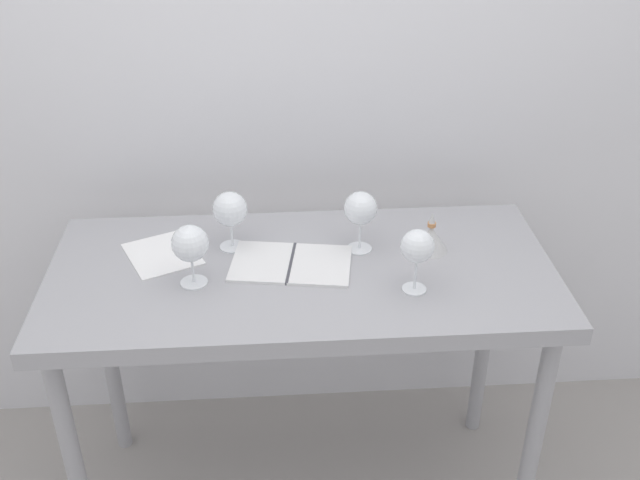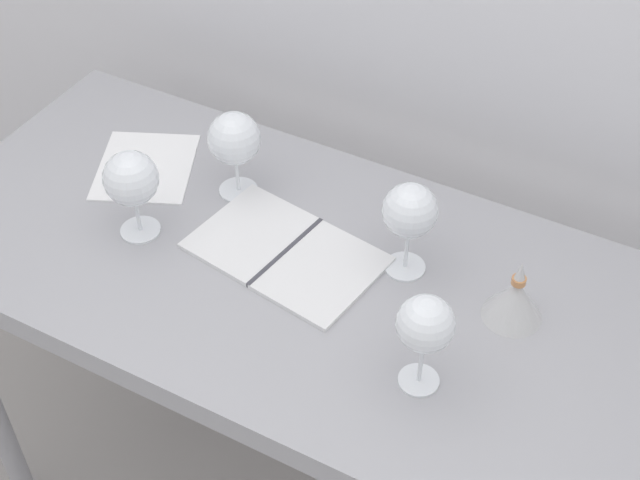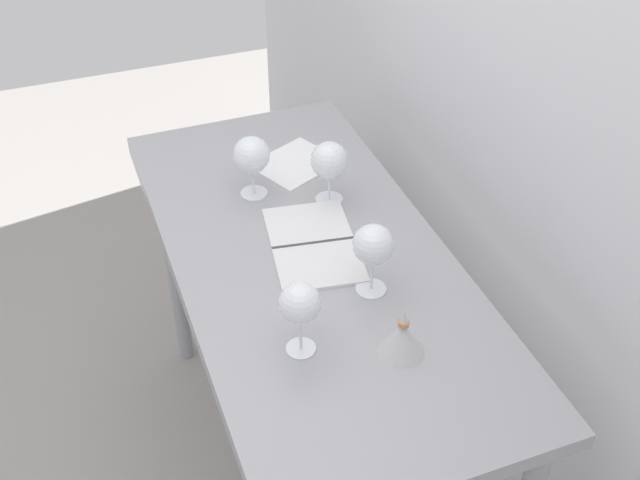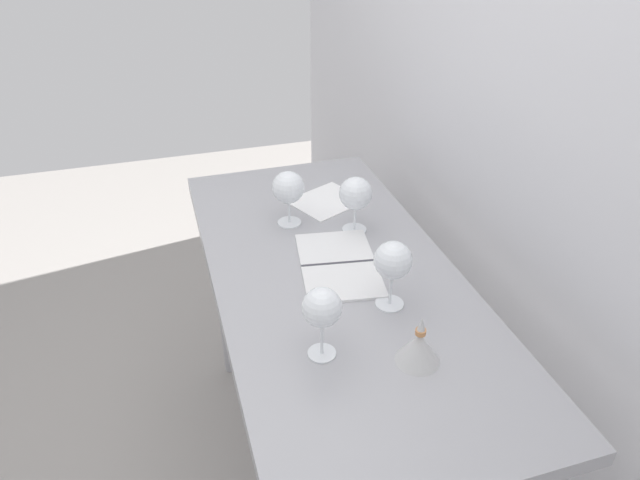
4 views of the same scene
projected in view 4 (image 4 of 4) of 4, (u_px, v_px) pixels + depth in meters
name	position (u px, v px, depth m)	size (l,w,h in m)	color
ground_plane	(333.00, 477.00, 2.03)	(6.00, 6.00, 0.00)	gray
back_wall	(522.00, 112.00, 1.46)	(3.80, 0.04, 2.60)	silver
steel_counter	(335.00, 303.00, 1.61)	(1.40, 0.65, 0.90)	#9C9CA1
wine_glass_far_left	(356.00, 195.00, 1.67)	(0.10, 0.10, 0.17)	white
wine_glass_far_right	(393.00, 262.00, 1.37)	(0.09, 0.09, 0.18)	white
wine_glass_near_left	(288.00, 189.00, 1.71)	(0.10, 0.10, 0.17)	white
wine_glass_near_right	(322.00, 309.00, 1.22)	(0.09, 0.09, 0.18)	white
open_notebook	(338.00, 264.00, 1.58)	(0.36, 0.26, 0.01)	silver
tasting_sheet_upper	(327.00, 201.00, 1.89)	(0.18, 0.21, 0.00)	white
decanter_funnel	(419.00, 347.00, 1.25)	(0.10, 0.10, 0.12)	#BBBBBB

